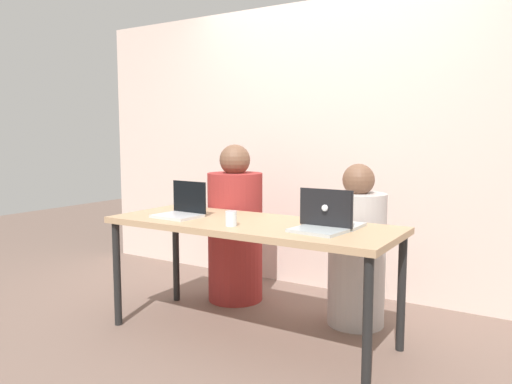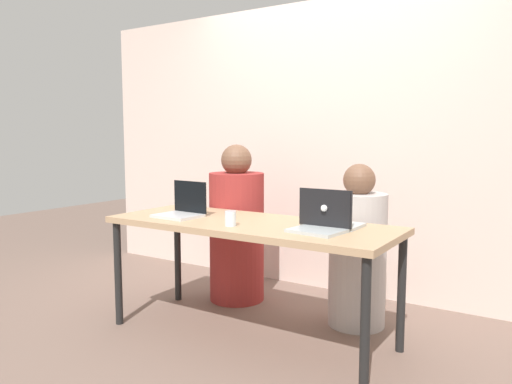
{
  "view_description": "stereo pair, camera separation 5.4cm",
  "coord_description": "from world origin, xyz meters",
  "px_view_note": "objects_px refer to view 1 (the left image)",
  "views": [
    {
      "loc": [
        1.65,
        -2.59,
        1.28
      ],
      "look_at": [
        0.0,
        0.07,
        0.93
      ],
      "focal_mm": 35.0,
      "sensor_mm": 36.0,
      "label": 1
    },
    {
      "loc": [
        1.69,
        -2.56,
        1.28
      ],
      "look_at": [
        0.0,
        0.07,
        0.93
      ],
      "focal_mm": 35.0,
      "sensor_mm": 36.0,
      "label": 2
    }
  ],
  "objects_px": {
    "laptop_front_left": "(182,209)",
    "water_glass_center": "(231,220)",
    "laptop_back_right": "(331,219)",
    "person_on_left": "(235,232)",
    "person_on_right": "(357,254)",
    "laptop_front_right": "(322,222)"
  },
  "relations": [
    {
      "from": "person_on_left",
      "to": "laptop_front_left",
      "type": "xyz_separation_m",
      "value": [
        0.0,
        -0.63,
        0.26
      ]
    },
    {
      "from": "person_on_left",
      "to": "person_on_right",
      "type": "xyz_separation_m",
      "value": [
        0.99,
        -0.0,
        -0.05
      ]
    },
    {
      "from": "laptop_front_right",
      "to": "laptop_back_right",
      "type": "xyz_separation_m",
      "value": [
        -0.0,
        0.14,
        0.0
      ]
    },
    {
      "from": "person_on_left",
      "to": "laptop_back_right",
      "type": "xyz_separation_m",
      "value": [
        1.0,
        -0.47,
        0.26
      ]
    },
    {
      "from": "person_on_left",
      "to": "laptop_front_right",
      "type": "distance_m",
      "value": 1.2
    },
    {
      "from": "laptop_front_left",
      "to": "person_on_right",
      "type": "bearing_deg",
      "value": 35.98
    },
    {
      "from": "laptop_front_left",
      "to": "water_glass_center",
      "type": "distance_m",
      "value": 0.49
    },
    {
      "from": "person_on_right",
      "to": "person_on_left",
      "type": "bearing_deg",
      "value": -12.73
    },
    {
      "from": "laptop_front_left",
      "to": "water_glass_center",
      "type": "height_order",
      "value": "laptop_front_left"
    },
    {
      "from": "person_on_right",
      "to": "water_glass_center",
      "type": "relative_size",
      "value": 12.15
    },
    {
      "from": "laptop_front_left",
      "to": "laptop_back_right",
      "type": "height_order",
      "value": "laptop_back_right"
    },
    {
      "from": "person_on_left",
      "to": "laptop_front_left",
      "type": "bearing_deg",
      "value": 90.08
    },
    {
      "from": "laptop_front_right",
      "to": "laptop_back_right",
      "type": "relative_size",
      "value": 0.96
    },
    {
      "from": "laptop_front_left",
      "to": "laptop_back_right",
      "type": "xyz_separation_m",
      "value": [
        1.0,
        0.16,
        0.0
      ]
    },
    {
      "from": "laptop_front_left",
      "to": "laptop_back_right",
      "type": "relative_size",
      "value": 0.92
    },
    {
      "from": "laptop_back_right",
      "to": "water_glass_center",
      "type": "bearing_deg",
      "value": 27.95
    },
    {
      "from": "person_on_right",
      "to": "laptop_back_right",
      "type": "relative_size",
      "value": 3.37
    },
    {
      "from": "laptop_front_right",
      "to": "laptop_back_right",
      "type": "height_order",
      "value": "laptop_back_right"
    },
    {
      "from": "person_on_right",
      "to": "laptop_front_left",
      "type": "distance_m",
      "value": 1.21
    },
    {
      "from": "water_glass_center",
      "to": "laptop_back_right",
      "type": "bearing_deg",
      "value": 28.11
    },
    {
      "from": "laptop_front_right",
      "to": "laptop_front_left",
      "type": "bearing_deg",
      "value": -171.52
    },
    {
      "from": "person_on_right",
      "to": "laptop_front_right",
      "type": "relative_size",
      "value": 3.51
    }
  ]
}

